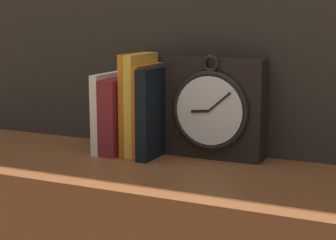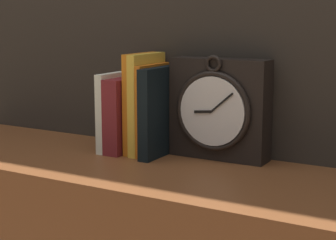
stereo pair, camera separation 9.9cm
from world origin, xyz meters
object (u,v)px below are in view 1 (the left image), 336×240
object	(u,v)px
clock	(215,108)
book_slot2_orange	(134,103)
book_slot4_orange	(148,110)
book_slot0_white	(110,112)
book_slot1_maroon	(121,115)
book_slot5_black	(156,112)
book_slot3_yellow	(141,104)

from	to	relation	value
clock	book_slot2_orange	xyz separation A→B (m)	(-0.19, -0.03, 0.00)
book_slot4_orange	book_slot0_white	bearing A→B (deg)	-177.17
book_slot1_maroon	book_slot4_orange	world-z (taller)	book_slot4_orange
book_slot1_maroon	book_slot2_orange	world-z (taller)	book_slot2_orange
clock	book_slot5_black	xyz separation A→B (m)	(-0.13, -0.04, -0.01)
book_slot1_maroon	book_slot3_yellow	distance (m)	0.06
book_slot0_white	book_slot2_orange	size ratio (longest dim) A/B	0.80
clock	book_slot3_yellow	size ratio (longest dim) A/B	1.01
book_slot5_black	clock	bearing A→B (deg)	17.76
book_slot0_white	book_slot1_maroon	size ratio (longest dim) A/B	1.06
book_slot1_maroon	book_slot2_orange	xyz separation A→B (m)	(0.03, 0.01, 0.03)
book_slot2_orange	book_slot4_orange	distance (m)	0.04
clock	book_slot0_white	world-z (taller)	clock
book_slot0_white	book_slot4_orange	bearing A→B (deg)	2.83
book_slot0_white	book_slot2_orange	xyz separation A→B (m)	(0.06, 0.01, 0.02)
clock	book_slot0_white	distance (m)	0.26
book_slot0_white	book_slot2_orange	world-z (taller)	book_slot2_orange
book_slot2_orange	book_slot3_yellow	world-z (taller)	same
book_slot0_white	book_slot5_black	bearing A→B (deg)	-1.65
book_slot1_maroon	book_slot4_orange	xyz separation A→B (m)	(0.07, 0.01, 0.02)
book_slot1_maroon	book_slot5_black	size ratio (longest dim) A/B	0.86
clock	book_slot3_yellow	bearing A→B (deg)	-169.22
clock	book_slot3_yellow	xyz separation A→B (m)	(-0.17, -0.03, 0.00)
book_slot2_orange	book_slot5_black	world-z (taller)	book_slot2_orange
book_slot0_white	book_slot1_maroon	xyz separation A→B (m)	(0.03, -0.00, -0.01)
book_slot4_orange	book_slot5_black	bearing A→B (deg)	-20.17
clock	book_slot4_orange	xyz separation A→B (m)	(-0.15, -0.03, -0.01)
book_slot0_white	book_slot4_orange	xyz separation A→B (m)	(0.10, 0.00, 0.01)
book_slot1_maroon	book_slot3_yellow	bearing A→B (deg)	6.10
book_slot0_white	book_slot5_black	xyz separation A→B (m)	(0.12, -0.00, 0.01)
book_slot1_maroon	book_slot5_black	distance (m)	0.09
book_slot0_white	book_slot3_yellow	distance (m)	0.09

